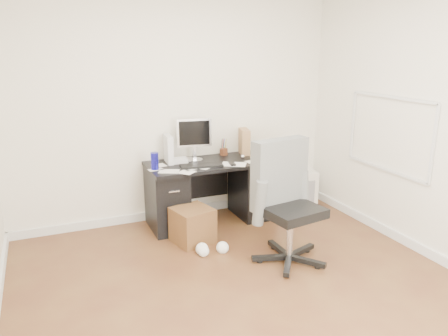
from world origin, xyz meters
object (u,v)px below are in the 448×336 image
Objects in this scene: lcd_monitor at (194,140)px; office_chair at (291,204)px; pc_tower at (303,187)px; desk at (211,190)px; keyboard at (201,166)px; wicker_basket at (193,225)px.

office_chair is at bearing -61.50° from lcd_monitor.
office_chair is at bearing -116.89° from pc_tower.
office_chair is (0.50, -1.40, -0.40)m from lcd_monitor.
lcd_monitor is at bearing -172.68° from pc_tower.
desk is 1.35m from pc_tower.
desk is at bearing -167.71° from pc_tower.
keyboard is 0.69m from wicker_basket.
lcd_monitor is at bearing 95.94° from keyboard.
pc_tower is at bearing 43.59° from office_chair.
desk reaches higher than wicker_basket.
office_chair is 1.16m from wicker_basket.
keyboard reaches higher than wicker_basket.
office_chair is 3.12× the size of wicker_basket.
desk is at bearing -29.21° from lcd_monitor.
keyboard is 1.61m from pc_tower.
desk is 1.33m from office_chair.
desk is 0.43m from keyboard.
pc_tower is at bearing 16.64° from wicker_basket.
office_chair reaches higher than desk.
pc_tower is 1.82m from wicker_basket.
pc_tower is (1.34, 0.05, -0.15)m from desk.
wicker_basket is at bearing -116.57° from keyboard.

